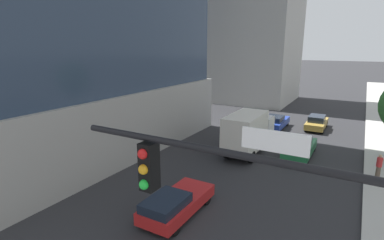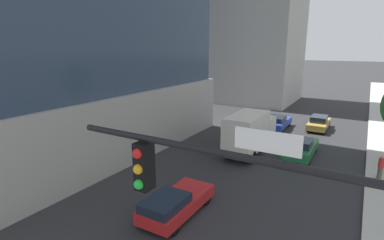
{
  "view_description": "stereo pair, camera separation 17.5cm",
  "coord_description": "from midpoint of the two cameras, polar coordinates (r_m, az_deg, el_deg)",
  "views": [
    {
      "loc": [
        5.85,
        -2.13,
        8.35
      ],
      "look_at": [
        -1.79,
        11.06,
        4.57
      ],
      "focal_mm": 27.77,
      "sensor_mm": 36.0,
      "label": 1
    },
    {
      "loc": [
        6.0,
        -2.04,
        8.35
      ],
      "look_at": [
        -1.79,
        11.06,
        4.57
      ],
      "focal_mm": 27.77,
      "sensor_mm": 36.0,
      "label": 2
    }
  ],
  "objects": [
    {
      "name": "construction_building",
      "position": [
        48.69,
        11.31,
        19.54
      ],
      "size": [
        14.24,
        13.84,
        30.6
      ],
      "color": "#B2AFA8",
      "rests_on": "ground"
    },
    {
      "name": "car_green",
      "position": [
        24.66,
        19.77,
        -4.94
      ],
      "size": [
        1.89,
        4.71,
        1.48
      ],
      "color": "#1E6638",
      "rests_on": "ground"
    },
    {
      "name": "car_red",
      "position": [
        15.52,
        -3.55,
        -15.68
      ],
      "size": [
        1.93,
        4.56,
        1.35
      ],
      "color": "red",
      "rests_on": "ground"
    },
    {
      "name": "car_gold",
      "position": [
        33.33,
        22.69,
        -0.42
      ],
      "size": [
        1.78,
        4.55,
        1.45
      ],
      "color": "#AD8938",
      "rests_on": "ground"
    },
    {
      "name": "car_blue",
      "position": [
        32.13,
        15.58,
        -0.35
      ],
      "size": [
        1.89,
        4.61,
        1.43
      ],
      "color": "#233D9E",
      "rests_on": "ground"
    },
    {
      "name": "box_truck",
      "position": [
        24.06,
        10.62,
        -2.09
      ],
      "size": [
        2.24,
        6.74,
        3.33
      ],
      "color": "silver",
      "rests_on": "ground"
    },
    {
      "name": "pedestrian_red_shirt",
      "position": [
        22.48,
        32.07,
        -7.52
      ],
      "size": [
        0.34,
        0.34,
        1.59
      ],
      "color": "brown",
      "rests_on": "sidewalk"
    }
  ]
}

